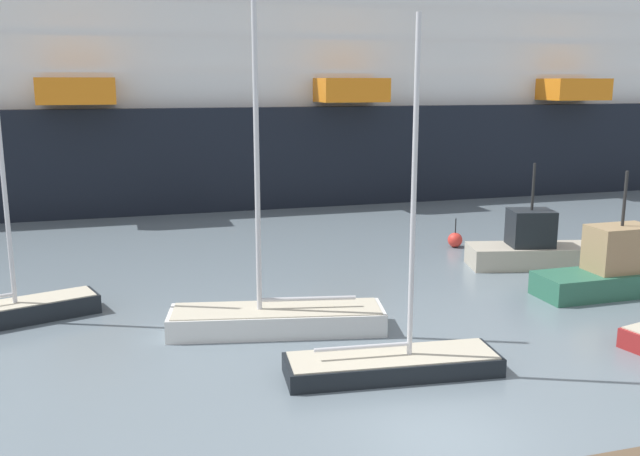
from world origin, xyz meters
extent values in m
plane|color=slate|center=(0.00, 0.00, 0.00)|extent=(600.00, 600.00, 0.00)
cube|color=white|center=(-2.15, 8.31, 0.39)|extent=(7.51, 3.35, 0.77)
cube|color=beige|center=(-2.15, 8.31, 0.79)|extent=(7.19, 3.14, 0.04)
cylinder|color=silver|center=(-2.72, 8.42, 5.95)|extent=(0.17, 0.17, 10.35)
cylinder|color=silver|center=(-1.11, 8.10, 1.12)|extent=(3.23, 0.78, 0.14)
cube|color=black|center=(0.29, 3.92, 0.27)|extent=(6.40, 2.38, 0.54)
cube|color=beige|center=(0.29, 3.92, 0.56)|extent=(6.13, 2.22, 0.04)
cylinder|color=silver|center=(0.79, 3.87, 5.33)|extent=(0.15, 0.15, 9.58)
cylinder|color=silver|center=(-0.61, 4.01, 0.89)|extent=(2.81, 0.40, 0.12)
cube|color=black|center=(-11.30, 11.66, 0.34)|extent=(6.78, 3.44, 0.68)
cylinder|color=silver|center=(-10.80, 11.82, 5.83)|extent=(0.16, 0.16, 10.30)
cube|color=#2D6B51|center=(11.65, 8.72, 0.47)|extent=(6.24, 2.04, 0.94)
cube|color=#A3845B|center=(11.96, 8.72, 1.85)|extent=(2.53, 1.54, 1.82)
cylinder|color=#262626|center=(11.96, 8.72, 3.86)|extent=(0.12, 0.12, 2.18)
cube|color=#BCB29E|center=(11.16, 13.23, 0.49)|extent=(6.39, 3.39, 0.99)
cube|color=#1E2328|center=(10.86, 13.30, 1.82)|extent=(2.22, 1.96, 1.66)
cylinder|color=#262626|center=(10.86, 13.30, 3.71)|extent=(0.12, 0.12, 2.13)
sphere|color=red|center=(9.38, 17.70, 0.38)|extent=(0.75, 0.75, 0.75)
cylinder|color=black|center=(9.38, 17.70, 1.13)|extent=(0.06, 0.06, 0.75)
cube|color=black|center=(7.95, 39.43, 3.36)|extent=(122.28, 17.50, 6.72)
cube|color=white|center=(7.95, 39.43, 7.82)|extent=(112.49, 15.42, 2.20)
cube|color=white|center=(7.95, 39.43, 10.02)|extent=(105.74, 14.49, 2.20)
cube|color=white|center=(7.95, 39.43, 12.22)|extent=(98.99, 13.57, 2.20)
cube|color=white|center=(7.95, 39.43, 14.42)|extent=(92.25, 12.64, 2.20)
cube|color=orange|center=(-9.13, 30.48, 7.82)|extent=(4.41, 3.44, 1.54)
cube|color=orange|center=(7.98, 30.54, 7.82)|extent=(4.41, 3.44, 1.54)
cube|color=orange|center=(25.09, 30.59, 7.82)|extent=(4.41, 3.44, 1.54)
camera|label=1|loc=(-6.99, -13.46, 8.31)|focal=38.67mm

